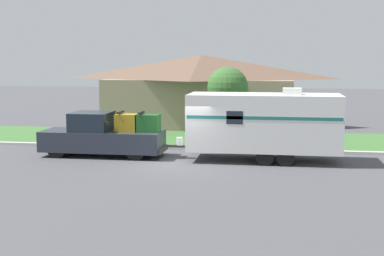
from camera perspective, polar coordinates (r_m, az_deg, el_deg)
name	(u,v)px	position (r m, az deg, el deg)	size (l,w,h in m)	color
ground_plane	(181,164)	(22.99, -1.18, -3.91)	(120.00, 120.00, 0.00)	#47474C
curb_strip	(194,148)	(26.61, 0.26, -2.19)	(80.00, 0.30, 0.14)	beige
lawn_strip	(204,139)	(30.19, 1.32, -1.14)	(80.00, 7.00, 0.03)	#3D6B33
house_across_street	(201,89)	(36.21, 1.00, 4.18)	(13.08, 7.28, 4.76)	gray
pickup_truck	(104,136)	(25.16, -9.38, -0.85)	(5.75, 1.96, 2.10)	black
travel_trailer	(264,122)	(23.78, 7.69, 0.60)	(7.69, 2.49, 3.25)	black
mailbox	(154,128)	(27.59, -4.11, -0.02)	(0.48, 0.20, 1.23)	brown
tree_in_yard	(228,88)	(28.56, 3.82, 4.33)	(2.17, 2.17, 4.09)	brown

